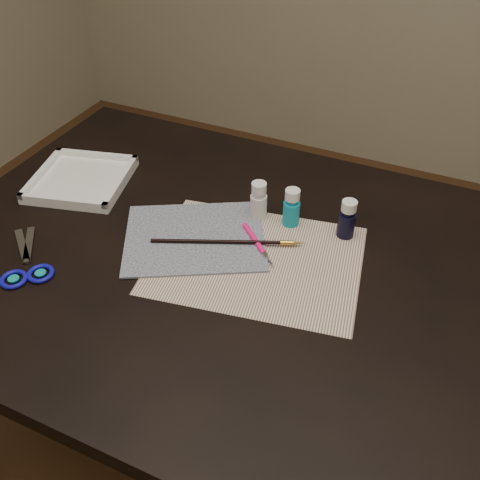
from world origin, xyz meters
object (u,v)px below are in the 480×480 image
at_px(paper, 257,260).
at_px(paint_bottle_cyan, 292,207).
at_px(paint_bottle_navy, 347,219).
at_px(palette_tray, 81,179).
at_px(canvas, 195,237).
at_px(scissors, 22,256).
at_px(paint_bottle_white, 259,201).

height_order(paper, paint_bottle_cyan, paint_bottle_cyan).
xyz_separation_m(paint_bottle_navy, palette_tray, (-0.62, -0.07, -0.03)).
bearing_deg(paper, palette_tray, 170.85).
bearing_deg(paper, canvas, 176.90).
xyz_separation_m(paint_bottle_cyan, scissors, (-0.45, -0.33, -0.04)).
bearing_deg(paint_bottle_navy, paper, -133.23).
bearing_deg(paint_bottle_cyan, palette_tray, -173.33).
xyz_separation_m(paint_bottle_white, scissors, (-0.38, -0.32, -0.04)).
height_order(paper, paint_bottle_navy, paint_bottle_navy).
xyz_separation_m(paper, paint_bottle_cyan, (0.02, 0.14, 0.04)).
bearing_deg(paint_bottle_navy, palette_tray, -173.70).
bearing_deg(canvas, paint_bottle_white, 53.04).
bearing_deg(palette_tray, paint_bottle_cyan, 6.67).
bearing_deg(paint_bottle_cyan, canvas, -141.67).
height_order(paint_bottle_cyan, palette_tray, paint_bottle_cyan).
distance_m(paint_bottle_navy, palette_tray, 0.63).
relative_size(paper, paint_bottle_navy, 4.69).
bearing_deg(paint_bottle_navy, scissors, -149.18).
bearing_deg(paint_bottle_cyan, paint_bottle_navy, 4.68).
height_order(paper, canvas, canvas).
distance_m(scissors, palette_tray, 0.27).
bearing_deg(palette_tray, canvas, -11.63).
relative_size(scissors, palette_tray, 0.95).
xyz_separation_m(scissors, palette_tray, (-0.06, 0.27, 0.01)).
bearing_deg(scissors, paint_bottle_cyan, -104.25).
bearing_deg(paint_bottle_navy, canvas, -153.69).
distance_m(canvas, paint_bottle_cyan, 0.21).
distance_m(canvas, scissors, 0.35).
height_order(paint_bottle_navy, scissors, paint_bottle_navy).
distance_m(paper, canvas, 0.14).
bearing_deg(paint_bottle_white, paint_bottle_cyan, 5.99).
height_order(paint_bottle_white, scissors, paint_bottle_white).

